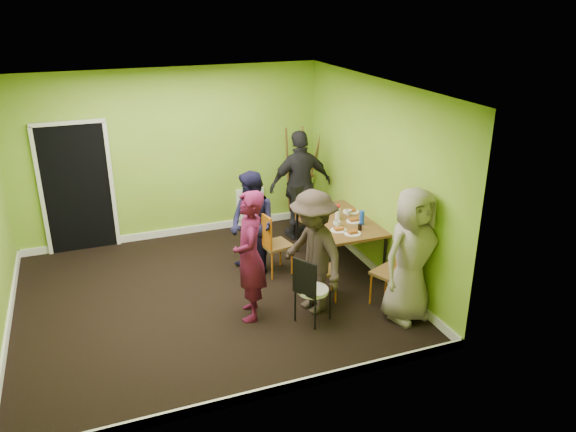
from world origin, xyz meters
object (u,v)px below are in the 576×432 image
object	(u,v)px
easel	(302,175)
person_left_near	(313,252)
chair_bentwood	(310,287)
chair_back_end	(305,202)
orange_bottle	(336,215)
person_back_end	(301,185)
dining_table	(339,223)
chair_front_end	(396,268)
blue_bottle	(362,218)
person_front_end	(412,255)
person_left_far	(253,225)
chair_left_near	(317,265)
person_standing	(250,256)
chair_left_far	(271,240)
thermos	(338,213)

from	to	relation	value
easel	person_left_near	bearing A→B (deg)	-109.43
person_left_near	chair_bentwood	bearing A→B (deg)	-42.66
chair_back_end	person_left_near	xyz separation A→B (m)	(-0.74, -2.07, 0.15)
orange_bottle	person_back_end	distance (m)	1.14
chair_bentwood	person_back_end	world-z (taller)	person_back_end
dining_table	orange_bottle	bearing A→B (deg)	87.73
chair_front_end	blue_bottle	bearing A→B (deg)	63.57
chair_back_end	person_front_end	distance (m)	2.69
chair_back_end	person_left_far	bearing A→B (deg)	15.30
person_front_end	dining_table	bearing A→B (deg)	85.67
chair_back_end	person_left_far	world-z (taller)	person_left_far
chair_left_near	person_standing	distance (m)	1.02
dining_table	chair_left_far	world-z (taller)	chair_left_far
chair_bentwood	person_left_far	xyz separation A→B (m)	(-0.26, 1.51, 0.28)
easel	orange_bottle	bearing A→B (deg)	-94.84
person_front_end	person_back_end	bearing A→B (deg)	84.85
orange_bottle	chair_left_near	bearing A→B (deg)	-128.23
person_back_end	chair_left_far	bearing A→B (deg)	49.75
person_standing	person_back_end	world-z (taller)	person_back_end
thermos	person_standing	xyz separation A→B (m)	(-1.62, -0.89, -0.01)
chair_left_near	chair_back_end	xyz separation A→B (m)	(0.57, 1.83, 0.17)
chair_back_end	easel	world-z (taller)	easel
dining_table	chair_back_end	distance (m)	1.07
chair_left_far	person_left_near	world-z (taller)	person_left_near
chair_left_near	thermos	xyz separation A→B (m)	(0.66, 0.78, 0.35)
chair_left_near	chair_front_end	xyz separation A→B (m)	(0.87, -0.56, 0.05)
easel	person_back_end	bearing A→B (deg)	-114.14
orange_bottle	person_left_near	world-z (taller)	person_left_near
person_standing	person_left_near	xyz separation A→B (m)	(0.79, -0.14, -0.02)
chair_left_near	person_left_far	size ratio (longest dim) A/B	0.58
dining_table	thermos	xyz separation A→B (m)	(-0.02, 0.02, 0.15)
chair_left_far	blue_bottle	size ratio (longest dim) A/B	4.54
person_left_near	person_front_end	distance (m)	1.21
chair_left_far	person_standing	distance (m)	1.22
blue_bottle	person_back_end	size ratio (longest dim) A/B	0.12
person_front_end	chair_front_end	bearing A→B (deg)	82.17
dining_table	chair_front_end	bearing A→B (deg)	-82.10
chair_back_end	blue_bottle	world-z (taller)	blue_bottle
chair_bentwood	blue_bottle	world-z (taller)	blue_bottle
person_back_end	person_front_end	xyz separation A→B (m)	(0.32, -2.85, -0.04)
dining_table	chair_bentwood	xyz separation A→B (m)	(-1.01, -1.28, -0.20)
thermos	person_standing	distance (m)	1.85
chair_left_near	person_left_far	bearing A→B (deg)	-134.18
chair_bentwood	chair_front_end	bearing A→B (deg)	58.34
chair_left_far	chair_bentwood	world-z (taller)	chair_left_far
chair_bentwood	dining_table	bearing A→B (deg)	112.38
chair_bentwood	easel	bearing A→B (deg)	130.11
dining_table	person_back_end	bearing A→B (deg)	95.27
person_left_far	person_left_near	bearing A→B (deg)	-3.96
chair_front_end	easel	size ratio (longest dim) A/B	0.56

